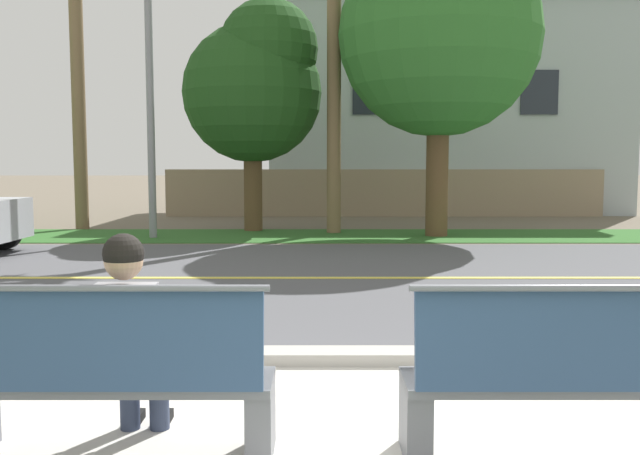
% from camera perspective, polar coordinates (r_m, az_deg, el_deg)
% --- Properties ---
extents(ground_plane, '(140.00, 140.00, 0.00)m').
position_cam_1_polar(ground_plane, '(11.34, 0.49, -2.91)').
color(ground_plane, '#665B4C').
extents(curb_edge, '(44.00, 0.30, 0.11)m').
position_cam_1_polar(curb_edge, '(5.79, 0.99, -10.48)').
color(curb_edge, '#ADA89E').
rests_on(curb_edge, ground_plane).
extents(street_asphalt, '(52.00, 8.00, 0.01)m').
position_cam_1_polar(street_asphalt, '(9.86, 0.56, -4.15)').
color(street_asphalt, '#515156').
rests_on(street_asphalt, ground_plane).
extents(road_centre_line, '(48.00, 0.14, 0.01)m').
position_cam_1_polar(road_centre_line, '(9.86, 0.56, -4.12)').
color(road_centre_line, '#E0CC4C').
rests_on(road_centre_line, ground_plane).
extents(far_verge_grass, '(48.00, 2.80, 0.02)m').
position_cam_1_polar(far_verge_grass, '(15.40, 0.35, -0.67)').
color(far_verge_grass, '#2D6026').
rests_on(far_verge_grass, ground_plane).
extents(bench_left, '(1.75, 0.48, 1.01)m').
position_cam_1_polar(bench_left, '(4.05, -16.64, -11.91)').
color(bench_left, slate).
rests_on(bench_left, ground_plane).
extents(bench_right, '(1.75, 0.48, 1.01)m').
position_cam_1_polar(bench_right, '(4.11, 19.34, -11.73)').
color(bench_right, slate).
rests_on(bench_right, ground_plane).
extents(seated_person_grey, '(0.52, 0.68, 1.25)m').
position_cam_1_polar(seated_person_grey, '(4.13, -15.22, -8.31)').
color(seated_person_grey, '#333D56').
rests_on(seated_person_grey, ground_plane).
extents(streetlamp, '(0.24, 2.10, 7.72)m').
position_cam_1_polar(streetlamp, '(15.76, -13.64, 15.26)').
color(streetlamp, gray).
rests_on(streetlamp, ground_plane).
extents(shade_tree_left, '(3.23, 3.23, 5.32)m').
position_cam_1_polar(shade_tree_left, '(16.56, -5.23, 11.67)').
color(shade_tree_left, brown).
rests_on(shade_tree_left, ground_plane).
extents(shade_tree_centre, '(4.33, 4.33, 7.14)m').
position_cam_1_polar(shade_tree_centre, '(15.72, 10.25, 16.32)').
color(shade_tree_centre, brown).
rests_on(shade_tree_centre, ground_plane).
extents(garden_wall, '(13.00, 0.36, 1.40)m').
position_cam_1_polar(garden_wall, '(21.02, 5.21, 2.83)').
color(garden_wall, gray).
rests_on(garden_wall, ground_plane).
extents(house_across_street, '(11.90, 6.91, 7.26)m').
position_cam_1_polar(house_across_street, '(24.53, 9.49, 10.10)').
color(house_across_street, '#A3ADB2').
rests_on(house_across_street, ground_plane).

